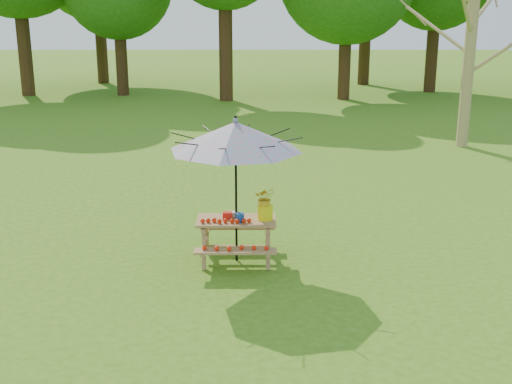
{
  "coord_description": "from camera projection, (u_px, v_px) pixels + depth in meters",
  "views": [
    {
      "loc": [
        1.21,
        -7.5,
        3.7
      ],
      "look_at": [
        1.23,
        1.77,
        1.1
      ],
      "focal_mm": 45.0,
      "sensor_mm": 36.0,
      "label": 1
    }
  ],
  "objects": [
    {
      "name": "picnic_table",
      "position": [
        236.0,
        240.0,
        9.84
      ],
      "size": [
        1.2,
        1.32,
        0.67
      ],
      "color": "#AA794D",
      "rests_on": "ground"
    },
    {
      "name": "tomatoes_row",
      "position": [
        226.0,
        221.0,
        9.57
      ],
      "size": [
        0.77,
        0.13,
        0.07
      ],
      "primitive_type": null,
      "color": "red",
      "rests_on": "picnic_table"
    },
    {
      "name": "ground",
      "position": [
        160.0,
        312.0,
        8.22
      ],
      "size": [
        120.0,
        120.0,
        0.0
      ],
      "primitive_type": "plane",
      "color": "#3D6F15",
      "rests_on": "ground"
    },
    {
      "name": "flower_bucket",
      "position": [
        265.0,
        202.0,
        9.66
      ],
      "size": [
        0.32,
        0.28,
        0.51
      ],
      "color": "yellow",
      "rests_on": "picnic_table"
    },
    {
      "name": "patio_umbrella",
      "position": [
        236.0,
        136.0,
        9.41
      ],
      "size": [
        2.35,
        2.35,
        2.25
      ],
      "color": "black",
      "rests_on": "ground"
    },
    {
      "name": "produce_bins",
      "position": [
        234.0,
        216.0,
        9.74
      ],
      "size": [
        0.33,
        0.39,
        0.13
      ],
      "color": "red",
      "rests_on": "picnic_table"
    }
  ]
}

